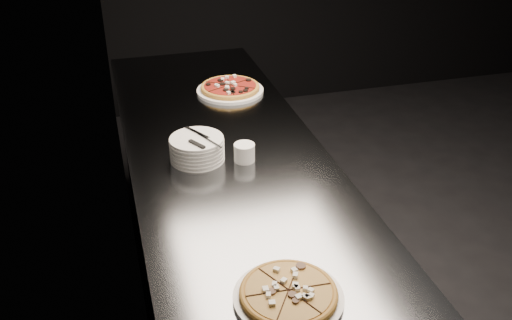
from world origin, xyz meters
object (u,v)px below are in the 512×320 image
object	(u,v)px
counter	(232,252)
plate_stack	(197,149)
pizza_tomato	(230,88)
ramekin	(244,152)
pizza_mushroom	(288,294)
cutlery	(199,139)

from	to	relation	value
counter	plate_stack	xyz separation A→B (m)	(-0.12, 0.01, 0.50)
pizza_tomato	ramekin	distance (m)	0.66
counter	ramekin	world-z (taller)	ramekin
ramekin	pizza_mushroom	bearing A→B (deg)	-95.88
cutlery	ramekin	xyz separation A→B (m)	(0.16, -0.04, -0.06)
pizza_tomato	cutlery	distance (m)	0.67
counter	pizza_tomato	xyz separation A→B (m)	(0.15, 0.60, 0.48)
pizza_mushroom	ramekin	size ratio (longest dim) A/B	3.73
plate_stack	cutlery	size ratio (longest dim) A/B	0.96
pizza_tomato	plate_stack	world-z (taller)	plate_stack
pizza_mushroom	ramekin	distance (m)	0.74
plate_stack	ramekin	size ratio (longest dim) A/B	2.57
pizza_tomato	plate_stack	size ratio (longest dim) A/B	1.85
counter	plate_stack	size ratio (longest dim) A/B	12.26
counter	pizza_tomato	bearing A→B (deg)	76.17
counter	pizza_tomato	distance (m)	0.78
plate_stack	ramekin	world-z (taller)	plate_stack
pizza_tomato	plate_stack	bearing A→B (deg)	-114.13
pizza_mushroom	pizza_tomato	world-z (taller)	pizza_tomato
pizza_tomato	cutlery	xyz separation A→B (m)	(-0.26, -0.61, 0.07)
pizza_tomato	plate_stack	xyz separation A→B (m)	(-0.27, -0.60, 0.03)
counter	pizza_mushroom	size ratio (longest dim) A/B	8.44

